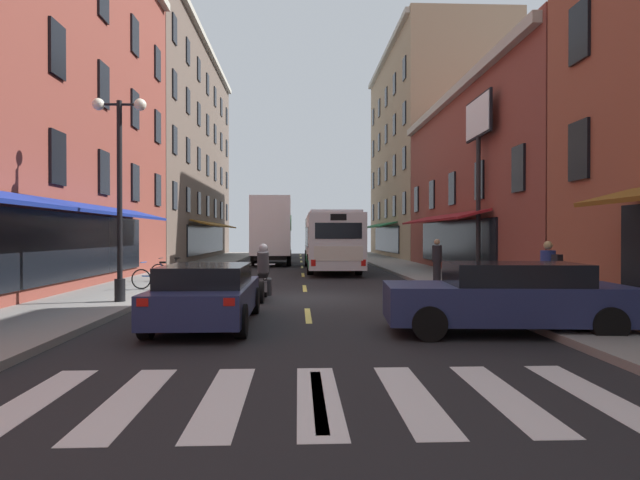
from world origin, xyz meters
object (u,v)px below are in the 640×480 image
Objects in this scene: billboard_sign at (478,139)px; box_truck at (272,231)px; sedan_near at (507,297)px; pedestrian_mid at (437,261)px; sedan_mid at (207,294)px; bicycle_near at (172,271)px; sedan_far at (278,249)px; transit_bus at (330,241)px; motorcycle_rider at (263,276)px; street_lamp_twin at (120,189)px; pedestrian_near at (549,272)px; bicycle_mid at (157,278)px.

billboard_sign is 0.99× the size of box_truck.
pedestrian_mid is at bearing 83.43° from sedan_near.
bicycle_near is (-2.93, 9.55, -0.17)m from sedan_mid.
transit_bus is at bearing -78.41° from sedan_far.
transit_bus reaches higher than pedestrian_mid.
sedan_mid is at bearing -101.81° from motorcycle_rider.
box_truck is at bearing 123.92° from billboard_sign.
transit_bus is 2.39× the size of sedan_near.
box_truck is 19.08m from motorcycle_rider.
motorcycle_rider reaches higher than sedan_mid.
bicycle_near is at bearing 90.91° from street_lamp_twin.
sedan_near is 2.90× the size of pedestrian_near.
motorcycle_rider is 4.09m from bicycle_mid.
pedestrian_near is (7.89, -32.91, 0.31)m from sedan_far.
pedestrian_mid is (10.00, -1.31, 0.47)m from bicycle_near.
box_truck is at bearing 103.14° from sedan_near.
sedan_near is (2.30, -18.78, -0.90)m from transit_bus.
sedan_near is 2.75× the size of bicycle_near.
sedan_near is 0.87× the size of street_lamp_twin.
bicycle_near is 1.06× the size of pedestrian_mid.
sedan_far is 25.08m from bicycle_near.
motorcycle_rider is 7.73m from pedestrian_near.
sedan_near is 9.50m from pedestrian_mid.
transit_bus is 6.73m from box_truck.
sedan_mid is 9.99m from bicycle_near.
box_truck is 1.37× the size of street_lamp_twin.
sedan_mid is 2.19× the size of motorcycle_rider.
bicycle_mid is 0.32× the size of street_lamp_twin.
pedestrian_near is (8.10, 1.53, 0.33)m from sedan_mid.
transit_bus is 6.95× the size of pedestrian_mid.
pedestrian_mid is at bearing 64.75° from pedestrian_near.
transit_bus is at bearing -59.29° from box_truck.
pedestrian_mid reaches higher than sedan_far.
billboard_sign is 1.36× the size of street_lamp_twin.
billboard_sign is 4.53× the size of pedestrian_mid.
sedan_mid reaches higher than bicycle_mid.
pedestrian_near reaches higher than motorcycle_rider.
sedan_far is 27.08m from pedestrian_mid.
motorcycle_rider is 4.63m from street_lamp_twin.
pedestrian_near is 1.00× the size of pedestrian_mid.
box_truck reaches higher than motorcycle_rider.
sedan_far is at bearing -41.60° from pedestrian_mid.
sedan_near is at bearing -80.81° from sedan_far.
transit_bus is 16.67m from pedestrian_near.
street_lamp_twin is (-2.83, 3.07, 2.47)m from sedan_mid.
pedestrian_mid is (1.09, 9.43, 0.26)m from sedan_near.
box_truck is 1.64× the size of sedan_mid.
pedestrian_mid is (6.82, -15.11, -1.20)m from box_truck.
pedestrian_mid is at bearing 32.37° from motorcycle_rider.
motorcycle_rider reaches higher than bicycle_near.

